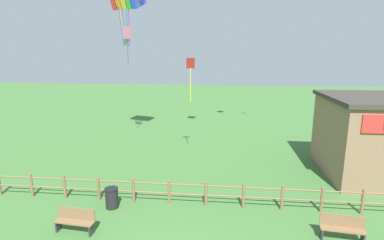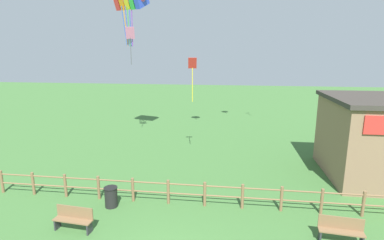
{
  "view_description": "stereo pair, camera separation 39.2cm",
  "coord_description": "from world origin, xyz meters",
  "px_view_note": "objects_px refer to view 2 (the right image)",
  "views": [
    {
      "loc": [
        1.61,
        -7.64,
        7.02
      ],
      "look_at": [
        0.0,
        7.23,
        3.67
      ],
      "focal_mm": 28.0,
      "sensor_mm": 36.0,
      "label": 1
    },
    {
      "loc": [
        2.0,
        -7.6,
        7.02
      ],
      "look_at": [
        0.0,
        7.23,
        3.67
      ],
      "focal_mm": 28.0,
      "sensor_mm": 36.0,
      "label": 2
    }
  ],
  "objects_px": {
    "park_bench_near_fence": "(74,218)",
    "trash_bin": "(111,197)",
    "park_bench_by_building": "(341,229)",
    "kite_red_diamond": "(192,72)",
    "kite_pink_diamond": "(130,38)"
  },
  "relations": [
    {
      "from": "park_bench_near_fence",
      "to": "trash_bin",
      "type": "bearing_deg",
      "value": 69.9
    },
    {
      "from": "park_bench_by_building",
      "to": "trash_bin",
      "type": "bearing_deg",
      "value": 171.63
    },
    {
      "from": "trash_bin",
      "to": "kite_red_diamond",
      "type": "height_order",
      "value": "kite_red_diamond"
    },
    {
      "from": "park_bench_by_building",
      "to": "kite_red_diamond",
      "type": "height_order",
      "value": "kite_red_diamond"
    },
    {
      "from": "kite_red_diamond",
      "to": "kite_pink_diamond",
      "type": "relative_size",
      "value": 1.04
    },
    {
      "from": "kite_red_diamond",
      "to": "kite_pink_diamond",
      "type": "xyz_separation_m",
      "value": [
        -5.09,
        2.91,
        2.28
      ]
    },
    {
      "from": "trash_bin",
      "to": "kite_pink_diamond",
      "type": "bearing_deg",
      "value": 102.39
    },
    {
      "from": "kite_red_diamond",
      "to": "park_bench_by_building",
      "type": "bearing_deg",
      "value": -51.97
    },
    {
      "from": "kite_pink_diamond",
      "to": "trash_bin",
      "type": "bearing_deg",
      "value": -77.61
    },
    {
      "from": "park_bench_near_fence",
      "to": "trash_bin",
      "type": "relative_size",
      "value": 1.71
    },
    {
      "from": "trash_bin",
      "to": "kite_red_diamond",
      "type": "relative_size",
      "value": 0.34
    },
    {
      "from": "trash_bin",
      "to": "kite_red_diamond",
      "type": "distance_m",
      "value": 9.48
    },
    {
      "from": "trash_bin",
      "to": "kite_red_diamond",
      "type": "bearing_deg",
      "value": 68.66
    },
    {
      "from": "park_bench_near_fence",
      "to": "trash_bin",
      "type": "distance_m",
      "value": 2.15
    },
    {
      "from": "kite_red_diamond",
      "to": "kite_pink_diamond",
      "type": "distance_m",
      "value": 6.29
    }
  ]
}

